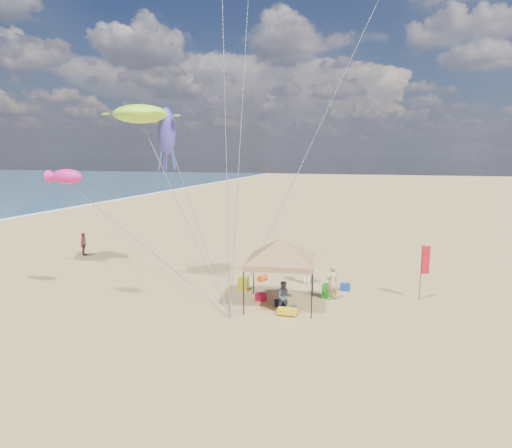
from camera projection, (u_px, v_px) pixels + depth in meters
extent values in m
plane|color=tan|center=(237.00, 324.00, 19.51)|extent=(280.00, 280.00, 0.00)
cylinder|color=black|center=(254.00, 275.00, 23.47)|extent=(0.06, 0.06, 2.09)
cylinder|color=black|center=(313.00, 277.00, 23.03)|extent=(0.06, 0.06, 2.09)
cylinder|color=black|center=(244.00, 293.00, 20.41)|extent=(0.06, 0.06, 2.09)
cylinder|color=black|center=(312.00, 296.00, 19.97)|extent=(0.06, 0.06, 2.09)
cube|color=#986D44|center=(281.00, 262.00, 21.53)|extent=(3.64, 3.64, 0.25)
pyramid|color=#986D44|center=(281.00, 238.00, 21.35)|extent=(6.27, 6.27, 1.04)
cylinder|color=black|center=(421.00, 273.00, 22.40)|extent=(0.04, 0.04, 2.89)
cube|color=red|center=(426.00, 260.00, 22.30)|extent=(0.41, 0.15, 1.45)
cube|color=#B90E30|center=(261.00, 297.00, 22.54)|extent=(0.54, 0.38, 0.38)
cube|color=navy|center=(345.00, 287.00, 24.20)|extent=(0.54, 0.38, 0.38)
cylinder|color=#0B1334|center=(281.00, 302.00, 21.72)|extent=(0.69, 0.54, 0.36)
cylinder|color=#E6430C|center=(262.00, 278.00, 25.97)|extent=(0.54, 0.69, 0.36)
cube|color=#1B961D|center=(327.00, 291.00, 22.95)|extent=(0.50, 0.50, 0.70)
cube|color=yellow|center=(243.00, 284.00, 24.28)|extent=(0.50, 0.50, 0.70)
cube|color=slate|center=(293.00, 308.00, 21.02)|extent=(0.34, 0.30, 0.28)
cube|color=gold|center=(287.00, 311.00, 20.47)|extent=(0.90, 0.50, 0.24)
imported|color=tan|center=(332.00, 282.00, 22.56)|extent=(0.80, 0.76, 1.84)
imported|color=#3D4553|center=(284.00, 297.00, 20.73)|extent=(0.90, 0.80, 1.53)
imported|color=white|center=(307.00, 268.00, 25.32)|extent=(1.33, 0.91, 1.90)
imported|color=#973A3B|center=(83.00, 244.00, 32.29)|extent=(0.75, 1.09, 1.71)
ellipsoid|color=#A5FA2D|center=(140.00, 114.00, 23.93)|extent=(3.72, 3.42, 1.00)
ellipsoid|color=#E51A84|center=(67.00, 177.00, 21.24)|extent=(1.79, 1.15, 0.74)
ellipsoid|color=#4537B8|center=(167.00, 131.00, 25.14)|extent=(1.16, 1.16, 2.60)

